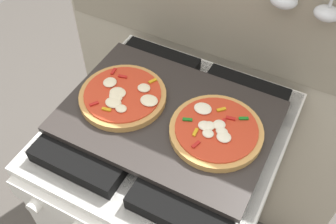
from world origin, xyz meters
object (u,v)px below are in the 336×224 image
stove (168,202)px  pizza_right (216,129)px  baking_tray (168,117)px  pizza_left (123,96)px

stove → pizza_right: bearing=2.1°
baking_tray → pizza_left: pizza_left is taller
stove → pizza_right: pizza_right is taller
pizza_right → pizza_left: bearing=-177.9°
stove → baking_tray: size_ratio=1.67×
baking_tray → stove: bearing=-90.0°
stove → pizza_left: bearing=-177.9°
baking_tray → pizza_right: pizza_right is taller
pizza_left → pizza_right: bearing=2.1°
baking_tray → pizza_right: bearing=1.4°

